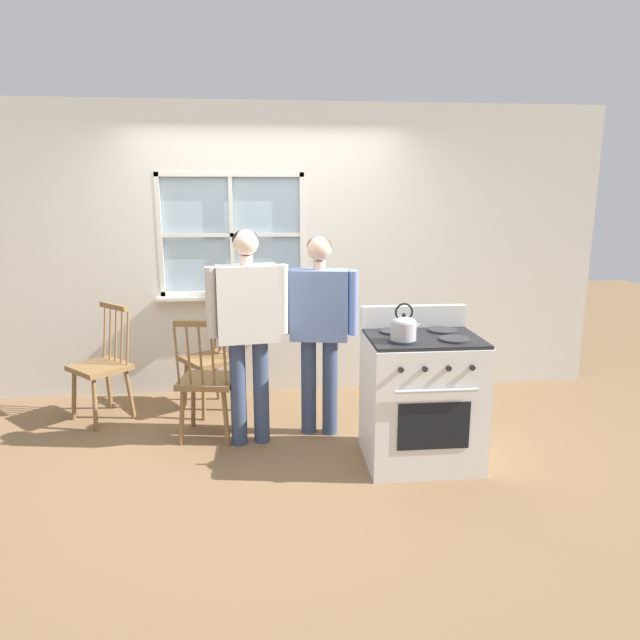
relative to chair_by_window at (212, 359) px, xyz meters
name	(u,v)px	position (x,y,z in m)	size (l,w,h in m)	color
ground_plane	(270,451)	(0.49, -0.92, -0.46)	(16.00, 16.00, 0.00)	brown
wall_back	(268,254)	(0.51, 0.48, 0.88)	(6.40, 0.16, 2.70)	silver
chair_by_window	(212,359)	(0.00, 0.00, 0.00)	(0.57, 0.57, 0.98)	olive
chair_near_wall	(103,367)	(-0.90, -0.14, 0.00)	(0.58, 0.58, 0.98)	olive
chair_center_cluster	(207,382)	(0.02, -0.62, 0.00)	(0.48, 0.46, 0.98)	olive
person_elderly_left	(248,318)	(0.35, -0.75, 0.53)	(0.61, 0.27, 1.64)	#384766
person_teen_center	(320,318)	(0.89, -0.62, 0.49)	(0.60, 0.28, 1.58)	#384766
stove	(421,398)	(1.57, -1.17, 0.02)	(0.78, 0.68, 1.08)	white
kettle	(404,327)	(1.39, -1.30, 0.57)	(0.21, 0.17, 0.25)	#B7B7BC
potted_plant	(223,287)	(0.08, 0.39, 0.58)	(0.16, 0.16, 0.32)	beige
handbag	(234,317)	(0.20, 0.13, 0.35)	(0.25, 0.25, 0.31)	black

